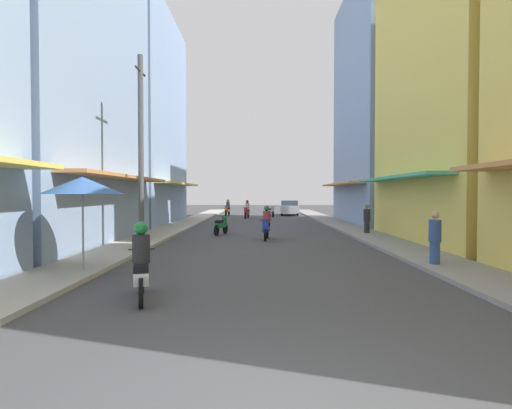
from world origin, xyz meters
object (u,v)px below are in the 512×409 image
Objects in this scene: motorbike_silver at (271,211)px; motorbike_red at (247,210)px; motorbike_orange at (228,208)px; motorbike_blue at (266,224)px; motorbike_green at (221,225)px; motorbike_white at (141,265)px; pedestrian_midway at (367,220)px; parked_car at (289,208)px; vendor_umbrella at (82,185)px; utility_pole at (141,151)px; pedestrian_far at (435,240)px.

motorbike_red is (-2.16, -2.39, 0.20)m from motorbike_silver.
motorbike_orange is 0.99× the size of motorbike_blue.
motorbike_red is at bearing 86.13° from motorbike_green.
motorbike_white is 15.18m from pedestrian_midway.
motorbike_silver is 3.85m from parked_car.
vendor_umbrella reaches higher than motorbike_silver.
vendor_umbrella reaches higher than motorbike_red.
motorbike_orange is 4.65m from motorbike_silver.
motorbike_red reaches higher than motorbike_silver.
vendor_umbrella is (-10.12, -10.40, 1.55)m from pedestrian_midway.
motorbike_white is at bearing -74.33° from utility_pole.
motorbike_green is at bearing 125.98° from pedestrian_far.
motorbike_blue is 0.25× the size of utility_pole.
motorbike_orange is 0.43× the size of parked_car.
vendor_umbrella is (-5.78, -26.90, 1.83)m from motorbike_silver.
pedestrian_midway is 14.59m from vendor_umbrella.
pedestrian_midway reaches higher than motorbike_blue.
motorbike_white is at bearing -88.89° from motorbike_orange.
utility_pole is (-9.91, -5.70, 2.92)m from pedestrian_midway.
motorbike_white is at bearing -92.89° from motorbike_red.
utility_pole reaches higher than parked_car.
pedestrian_far is 0.22× the size of utility_pole.
motorbike_orange reaches higher than motorbike_green.
motorbike_green is at bearing -100.77° from motorbike_silver.
motorbike_silver is 3.23m from motorbike_red.
motorbike_silver is at bearing 79.23° from motorbike_green.
pedestrian_far is (3.84, -25.85, 0.31)m from motorbike_silver.
motorbike_white is 0.98× the size of motorbike_orange.
vendor_umbrella is (-7.66, -30.25, 1.60)m from parked_car.
motorbike_silver is at bearing 104.73° from pedestrian_midway.
motorbike_orange reaches higher than parked_car.
motorbike_blue is at bearing -92.53° from motorbike_silver.
pedestrian_far is at bearing 26.27° from motorbike_white.
motorbike_orange is 1.11× the size of pedestrian_far.
motorbike_blue is 0.71× the size of vendor_umbrella.
motorbike_white is 1.09× the size of pedestrian_far.
motorbike_silver is at bearing 98.45° from pedestrian_far.
motorbike_orange is 21.00m from motorbike_blue.
motorbike_white is at bearing -153.73° from pedestrian_far.
parked_car is 29.27m from pedestrian_far.
parked_car reaches higher than motorbike_silver.
motorbike_green is (0.43, 13.19, -0.20)m from motorbike_white.
motorbike_white is at bearing -121.21° from pedestrian_midway.
motorbike_green is at bearing 88.14° from motorbike_white.
pedestrian_far is (4.66, -7.23, 0.11)m from motorbike_blue.
motorbike_blue and motorbike_red have the same top height.
parked_car is at bearing 54.88° from motorbike_red.
vendor_umbrella is at bearing -98.40° from motorbike_red.
utility_pole reaches higher than pedestrian_midway.
pedestrian_midway is at bearing -65.28° from motorbike_red.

